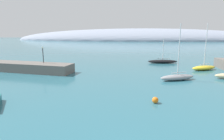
{
  "coord_description": "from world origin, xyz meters",
  "views": [
    {
      "loc": [
        -0.12,
        -10.15,
        8.53
      ],
      "look_at": [
        -3.75,
        25.32,
        1.61
      ],
      "focal_mm": 31.25,
      "sensor_mm": 36.0,
      "label": 1
    }
  ],
  "objects_px": {
    "mooring_buoy_orange": "(155,100)",
    "harbor_lamp_post": "(43,53)",
    "sailboat_black_end_of_line": "(162,61)",
    "sailboat_grey_outer_mooring": "(177,77)",
    "sailboat_yellow_near_shore": "(204,67)"
  },
  "relations": [
    {
      "from": "mooring_buoy_orange",
      "to": "harbor_lamp_post",
      "type": "relative_size",
      "value": 0.22
    },
    {
      "from": "sailboat_black_end_of_line",
      "to": "mooring_buoy_orange",
      "type": "relative_size",
      "value": 10.83
    },
    {
      "from": "sailboat_grey_outer_mooring",
      "to": "harbor_lamp_post",
      "type": "relative_size",
      "value": 2.89
    },
    {
      "from": "sailboat_grey_outer_mooring",
      "to": "mooring_buoy_orange",
      "type": "bearing_deg",
      "value": 44.53
    },
    {
      "from": "sailboat_black_end_of_line",
      "to": "harbor_lamp_post",
      "type": "height_order",
      "value": "sailboat_black_end_of_line"
    },
    {
      "from": "sailboat_grey_outer_mooring",
      "to": "harbor_lamp_post",
      "type": "xyz_separation_m",
      "value": [
        -27.57,
        5.25,
        3.57
      ]
    },
    {
      "from": "sailboat_grey_outer_mooring",
      "to": "sailboat_black_end_of_line",
      "type": "height_order",
      "value": "sailboat_grey_outer_mooring"
    },
    {
      "from": "sailboat_black_end_of_line",
      "to": "harbor_lamp_post",
      "type": "xyz_separation_m",
      "value": [
        -27.91,
        -14.69,
        3.64
      ]
    },
    {
      "from": "sailboat_grey_outer_mooring",
      "to": "mooring_buoy_orange",
      "type": "height_order",
      "value": "sailboat_grey_outer_mooring"
    },
    {
      "from": "sailboat_yellow_near_shore",
      "to": "sailboat_grey_outer_mooring",
      "type": "relative_size",
      "value": 1.05
    },
    {
      "from": "sailboat_black_end_of_line",
      "to": "mooring_buoy_orange",
      "type": "height_order",
      "value": "sailboat_black_end_of_line"
    },
    {
      "from": "sailboat_black_end_of_line",
      "to": "harbor_lamp_post",
      "type": "bearing_deg",
      "value": 23.02
    },
    {
      "from": "sailboat_black_end_of_line",
      "to": "mooring_buoy_orange",
      "type": "xyz_separation_m",
      "value": [
        -5.65,
        -32.21,
        -0.14
      ]
    },
    {
      "from": "sailboat_grey_outer_mooring",
      "to": "harbor_lamp_post",
      "type": "height_order",
      "value": "sailboat_grey_outer_mooring"
    },
    {
      "from": "sailboat_black_end_of_line",
      "to": "mooring_buoy_orange",
      "type": "bearing_deg",
      "value": 75.32
    }
  ]
}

